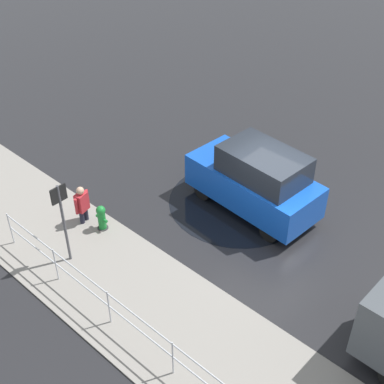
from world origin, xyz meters
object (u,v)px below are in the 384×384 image
object	(u,v)px
pedestrian	(82,203)
moving_hatchback	(256,180)
fire_hydrant	(102,218)
sign_post	(62,213)

from	to	relation	value
pedestrian	moving_hatchback	bearing A→B (deg)	-130.29
moving_hatchback	fire_hydrant	xyz separation A→B (m)	(2.54, 3.59, -0.63)
moving_hatchback	sign_post	size ratio (longest dim) A/B	1.67
pedestrian	sign_post	world-z (taller)	sign_post
moving_hatchback	pedestrian	world-z (taller)	moving_hatchback
moving_hatchback	pedestrian	size ratio (longest dim) A/B	3.29
pedestrian	sign_post	size ratio (longest dim) A/B	0.51
fire_hydrant	pedestrian	bearing A→B (deg)	13.33
moving_hatchback	fire_hydrant	bearing A→B (deg)	54.67
moving_hatchback	pedestrian	distance (m)	4.91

